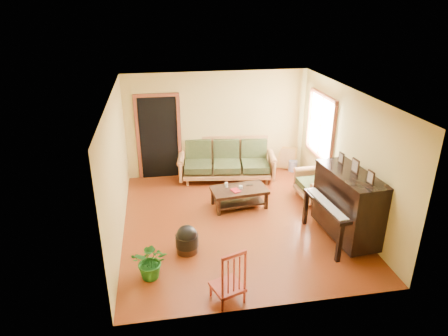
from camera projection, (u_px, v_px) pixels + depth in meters
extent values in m
plane|color=#571F0B|center=(236.00, 221.00, 8.14)|extent=(5.00, 5.00, 0.00)
cube|color=black|center=(159.00, 138.00, 9.76)|extent=(1.08, 0.16, 2.05)
cube|color=white|center=(321.00, 126.00, 9.08)|extent=(0.12, 1.36, 1.46)
cube|color=#A76C3D|center=(227.00, 161.00, 9.82)|extent=(2.44, 1.29, 1.00)
cube|color=black|center=(239.00, 198.00, 8.61)|extent=(1.24, 0.76, 0.43)
cube|color=#A76C3D|center=(317.00, 180.00, 8.84)|extent=(0.94, 0.98, 0.93)
cube|color=black|center=(347.00, 206.00, 7.32)|extent=(1.02, 1.58, 1.33)
cylinder|color=black|center=(187.00, 242.00, 7.08)|extent=(0.50, 0.50, 0.39)
cube|color=maroon|center=(227.00, 274.00, 5.84)|extent=(0.56, 0.59, 0.93)
cube|color=gold|center=(287.00, 158.00, 10.49)|extent=(0.48, 0.28, 0.63)
cylinder|color=#354DA1|center=(293.00, 166.00, 10.43)|extent=(0.23, 0.23, 0.28)
imported|color=#1A5B1A|center=(151.00, 261.00, 6.37)|extent=(0.66, 0.60, 0.63)
imported|color=maroon|center=(232.00, 191.00, 8.39)|extent=(0.22, 0.26, 0.02)
cylinder|color=white|center=(226.00, 185.00, 8.58)|extent=(0.07, 0.07, 0.11)
cylinder|color=silver|center=(241.00, 187.00, 8.53)|extent=(0.11, 0.11, 0.06)
cube|color=black|center=(249.00, 185.00, 8.67)|extent=(0.16, 0.05, 0.02)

